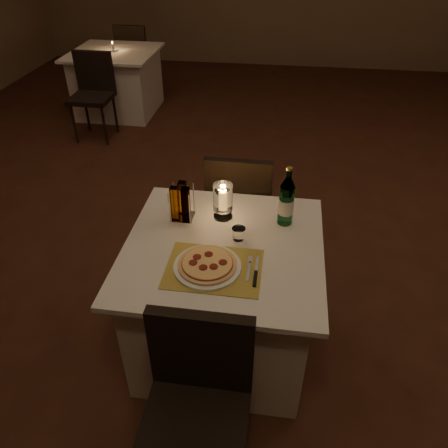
# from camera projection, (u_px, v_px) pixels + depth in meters

# --- Properties ---
(floor) EXTENTS (8.00, 10.00, 0.02)m
(floor) POSITION_uv_depth(u_px,v_px,m) (265.00, 263.00, 3.23)
(floor) COLOR #482417
(floor) RESTS_ON ground
(main_table) EXTENTS (1.00, 1.00, 0.74)m
(main_table) POSITION_uv_depth(u_px,v_px,m) (223.00, 297.00, 2.41)
(main_table) COLOR silver
(main_table) RESTS_ON ground
(chair_near) EXTENTS (0.42, 0.42, 0.90)m
(chair_near) POSITION_uv_depth(u_px,v_px,m) (198.00, 394.00, 1.74)
(chair_near) COLOR black
(chair_near) RESTS_ON ground
(chair_far) EXTENTS (0.42, 0.42, 0.90)m
(chair_far) POSITION_uv_depth(u_px,v_px,m) (239.00, 201.00, 2.88)
(chair_far) COLOR black
(chair_far) RESTS_ON ground
(placemat) EXTENTS (0.45, 0.34, 0.00)m
(placemat) POSITION_uv_depth(u_px,v_px,m) (214.00, 269.00, 2.06)
(placemat) COLOR #AE973C
(placemat) RESTS_ON main_table
(plate) EXTENTS (0.32, 0.32, 0.01)m
(plate) POSITION_uv_depth(u_px,v_px,m) (207.00, 267.00, 2.05)
(plate) COLOR white
(plate) RESTS_ON placemat
(pizza) EXTENTS (0.28, 0.28, 0.02)m
(pizza) POSITION_uv_depth(u_px,v_px,m) (207.00, 264.00, 2.04)
(pizza) COLOR #D8B77F
(pizza) RESTS_ON plate
(fork) EXTENTS (0.02, 0.18, 0.00)m
(fork) POSITION_uv_depth(u_px,v_px,m) (249.00, 267.00, 2.06)
(fork) COLOR silver
(fork) RESTS_ON placemat
(knife) EXTENTS (0.02, 0.22, 0.01)m
(knife) POSITION_uv_depth(u_px,v_px,m) (256.00, 275.00, 2.01)
(knife) COLOR black
(knife) RESTS_ON placemat
(tumbler) EXTENTS (0.07, 0.07, 0.07)m
(tumbler) POSITION_uv_depth(u_px,v_px,m) (239.00, 234.00, 2.22)
(tumbler) COLOR white
(tumbler) RESTS_ON main_table
(water_bottle) EXTENTS (0.08, 0.08, 0.34)m
(water_bottle) POSITION_uv_depth(u_px,v_px,m) (286.00, 202.00, 2.28)
(water_bottle) COLOR #519667
(water_bottle) RESTS_ON main_table
(hurricane_candle) EXTENTS (0.11, 0.11, 0.20)m
(hurricane_candle) POSITION_uv_depth(u_px,v_px,m) (223.00, 199.00, 2.33)
(hurricane_candle) COLOR white
(hurricane_candle) RESTS_ON main_table
(cruet_caddy) EXTENTS (0.12, 0.12, 0.21)m
(cruet_caddy) POSITION_uv_depth(u_px,v_px,m) (181.00, 203.00, 2.33)
(cruet_caddy) COLOR white
(cruet_caddy) RESTS_ON main_table
(neighbor_table_left) EXTENTS (1.00, 1.00, 0.74)m
(neighbor_table_left) POSITION_uv_depth(u_px,v_px,m) (118.00, 82.00, 5.38)
(neighbor_table_left) COLOR silver
(neighbor_table_left) RESTS_ON ground
(neighbor_chair_la) EXTENTS (0.42, 0.42, 0.90)m
(neighbor_chair_la) POSITION_uv_depth(u_px,v_px,m) (93.00, 87.00, 4.71)
(neighbor_chair_la) COLOR black
(neighbor_chair_la) RESTS_ON ground
(neighbor_chair_lb) EXTENTS (0.42, 0.42, 0.90)m
(neighbor_chair_lb) POSITION_uv_depth(u_px,v_px,m) (134.00, 52.00, 5.85)
(neighbor_chair_lb) COLOR black
(neighbor_chair_lb) RESTS_ON ground
(neighbor_candle_left) EXTENTS (0.03, 0.03, 0.11)m
(neighbor_candle_left) POSITION_uv_depth(u_px,v_px,m) (113.00, 47.00, 5.14)
(neighbor_candle_left) COLOR white
(neighbor_candle_left) RESTS_ON neighbor_table_left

